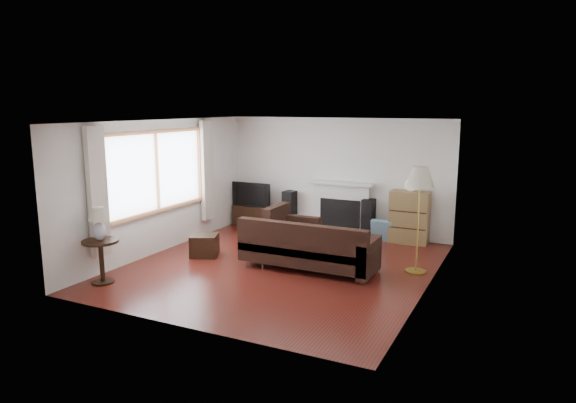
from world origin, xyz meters
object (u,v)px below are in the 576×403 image
at_px(sectional_sofa, 309,246).
at_px(side_table, 102,262).
at_px(coffee_table, 329,241).
at_px(bookshelf, 409,217).
at_px(floor_lamp, 418,221).
at_px(tv_stand, 254,216).

height_order(sectional_sofa, side_table, sectional_sofa).
bearing_deg(coffee_table, bookshelf, 58.16).
relative_size(floor_lamp, side_table, 2.55).
distance_m(tv_stand, bookshelf, 3.61).
bearing_deg(tv_stand, coffee_table, -27.16).
relative_size(sectional_sofa, coffee_table, 2.54).
bearing_deg(floor_lamp, sectional_sofa, -160.38).
bearing_deg(tv_stand, sectional_sofa, -44.55).
xyz_separation_m(bookshelf, side_table, (-3.80, -4.50, -0.18)).
distance_m(sectional_sofa, floor_lamp, 1.87).
xyz_separation_m(tv_stand, side_table, (-0.20, -4.47, 0.12)).
xyz_separation_m(tv_stand, coffee_table, (2.34, -1.20, -0.04)).
relative_size(bookshelf, sectional_sofa, 0.43).
bearing_deg(bookshelf, tv_stand, -179.52).
bearing_deg(sectional_sofa, coffee_table, 94.87).
bearing_deg(floor_lamp, coffee_table, 161.65).
relative_size(tv_stand, sectional_sofa, 0.37).
xyz_separation_m(floor_lamp, side_table, (-4.34, -2.67, -0.54)).
height_order(floor_lamp, side_table, floor_lamp).
bearing_deg(coffee_table, tv_stand, 166.74).
distance_m(tv_stand, side_table, 4.48).
distance_m(coffee_table, side_table, 4.14).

